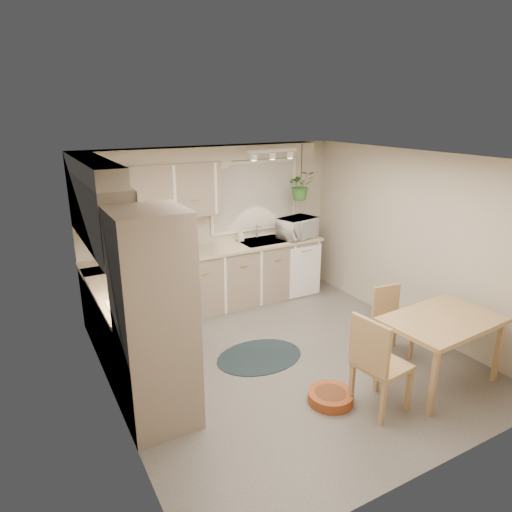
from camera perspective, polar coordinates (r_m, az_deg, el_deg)
name	(u,v)px	position (r m, az deg, el deg)	size (l,w,h in m)	color
floor	(286,359)	(5.70, 3.79, -12.70)	(4.20, 4.20, 0.00)	slate
ceiling	(291,158)	(4.93, 4.37, 12.08)	(4.20, 4.20, 0.00)	white
wall_back	(213,226)	(6.97, -5.34, 3.76)	(4.00, 0.04, 2.40)	#BBAF9A
wall_front	(440,346)	(3.75, 21.96, -10.42)	(4.00, 0.04, 2.40)	#BBAF9A
wall_left	(108,300)	(4.49, -18.03, -5.22)	(0.04, 4.20, 2.40)	#BBAF9A
wall_right	(414,242)	(6.45, 19.17, 1.66)	(0.04, 4.20, 2.40)	#BBAF9A
base_cab_left	(125,328)	(5.63, -16.09, -8.58)	(0.60, 1.85, 0.90)	gray
base_cab_back	(211,281)	(6.86, -5.68, -3.07)	(3.60, 0.60, 0.90)	gray
counter_left	(122,290)	(5.45, -16.42, -4.13)	(0.64, 1.89, 0.04)	#C4B68F
counter_back	(210,251)	(6.69, -5.77, 0.66)	(3.64, 0.64, 0.04)	#C4B68F
oven_stack	(155,322)	(4.28, -12.52, -8.12)	(0.65, 0.65, 2.10)	gray
wall_oven_face	(188,315)	(4.37, -8.48, -7.33)	(0.02, 0.56, 0.58)	white
upper_cab_left	(99,212)	(5.28, -19.01, 5.23)	(0.35, 2.00, 0.75)	gray
upper_cab_back	(149,192)	(6.35, -13.22, 7.74)	(2.00, 0.35, 0.75)	gray
soffit_left	(92,168)	(5.20, -19.82, 10.29)	(0.30, 2.00, 0.20)	#BBAF9A
soffit_back	(202,154)	(6.57, -6.72, 12.60)	(3.60, 0.30, 0.20)	#BBAF9A
cooktop	(136,306)	(4.92, -14.79, -6.10)	(0.52, 0.58, 0.02)	white
range_hood	(130,265)	(4.75, -15.46, -1.12)	(0.40, 0.60, 0.14)	white
window_blinds	(255,196)	(7.16, -0.16, 7.50)	(1.40, 0.02, 1.00)	beige
window_frame	(254,196)	(7.17, -0.20, 7.51)	(1.50, 0.02, 1.10)	white
sink	(263,243)	(7.09, 0.90, 1.58)	(0.70, 0.48, 0.10)	#9A9DA1
dishwasher_front	(305,272)	(7.30, 6.19, -1.97)	(0.58, 0.01, 0.83)	white
track_light_bar	(272,151)	(6.61, 2.06, 13.00)	(0.80, 0.04, 0.04)	white
wall_clock	(222,160)	(6.83, -4.30, 11.86)	(0.30, 0.30, 0.03)	#E4B750
dining_table	(439,350)	(5.46, 21.85, -10.89)	(1.23, 0.82, 0.77)	tan
chair_left	(382,362)	(4.79, 15.52, -12.67)	(0.48, 0.48, 1.03)	tan
chair_back	(394,323)	(5.83, 16.83, -8.03)	(0.40, 0.40, 0.85)	tan
braided_rug	(259,357)	(5.72, 0.43, -12.46)	(1.09, 0.81, 0.01)	black
pet_bed	(330,397)	(5.00, 9.29, -17.00)	(0.47, 0.47, 0.11)	#9F351F
microwave	(297,226)	(7.23, 5.19, 3.80)	(0.59, 0.33, 0.40)	white
soap_bottle	(241,239)	(7.05, -1.93, 2.17)	(0.08, 0.18, 0.08)	white
hanging_plant	(301,188)	(7.14, 5.61, 8.41)	(0.40, 0.45, 0.35)	#356C2B
coffee_maker	(142,247)	(6.35, -14.04, 1.06)	(0.20, 0.24, 0.35)	black
toaster	(171,250)	(6.50, -10.62, 0.80)	(0.26, 0.15, 0.16)	#9A9DA1
knife_block	(189,243)	(6.60, -8.32, 1.57)	(0.11, 0.11, 0.24)	tan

